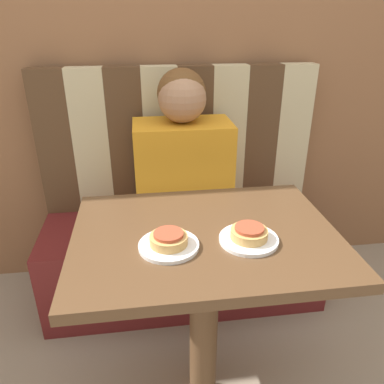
{
  "coord_description": "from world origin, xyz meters",
  "views": [
    {
      "loc": [
        -0.18,
        -0.98,
        1.34
      ],
      "look_at": [
        0.0,
        0.3,
        0.73
      ],
      "focal_mm": 35.0,
      "sensor_mm": 36.0,
      "label": 1
    }
  ],
  "objects_px": {
    "person": "(183,156)",
    "plate_right": "(249,239)",
    "pizza_left": "(169,239)",
    "pizza_right": "(249,233)",
    "plate_left": "(169,245)"
  },
  "relations": [
    {
      "from": "person",
      "to": "plate_right",
      "type": "bearing_deg",
      "value": -80.05
    },
    {
      "from": "person",
      "to": "pizza_left",
      "type": "distance_m",
      "value": 0.69
    },
    {
      "from": "pizza_right",
      "to": "plate_right",
      "type": "bearing_deg",
      "value": 0.0
    },
    {
      "from": "plate_left",
      "to": "pizza_right",
      "type": "xyz_separation_m",
      "value": [
        0.24,
        0.0,
        0.02
      ]
    },
    {
      "from": "plate_right",
      "to": "pizza_right",
      "type": "distance_m",
      "value": 0.02
    },
    {
      "from": "pizza_right",
      "to": "person",
      "type": "bearing_deg",
      "value": 99.95
    },
    {
      "from": "person",
      "to": "plate_left",
      "type": "height_order",
      "value": "person"
    },
    {
      "from": "person",
      "to": "pizza_left",
      "type": "relative_size",
      "value": 6.51
    },
    {
      "from": "plate_right",
      "to": "pizza_left",
      "type": "relative_size",
      "value": 1.6
    },
    {
      "from": "plate_left",
      "to": "plate_right",
      "type": "relative_size",
      "value": 1.0
    },
    {
      "from": "plate_left",
      "to": "plate_right",
      "type": "bearing_deg",
      "value": 0.0
    },
    {
      "from": "plate_right",
      "to": "plate_left",
      "type": "bearing_deg",
      "value": 180.0
    },
    {
      "from": "person",
      "to": "plate_right",
      "type": "height_order",
      "value": "person"
    },
    {
      "from": "person",
      "to": "pizza_right",
      "type": "height_order",
      "value": "person"
    },
    {
      "from": "plate_right",
      "to": "pizza_left",
      "type": "height_order",
      "value": "pizza_left"
    }
  ]
}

